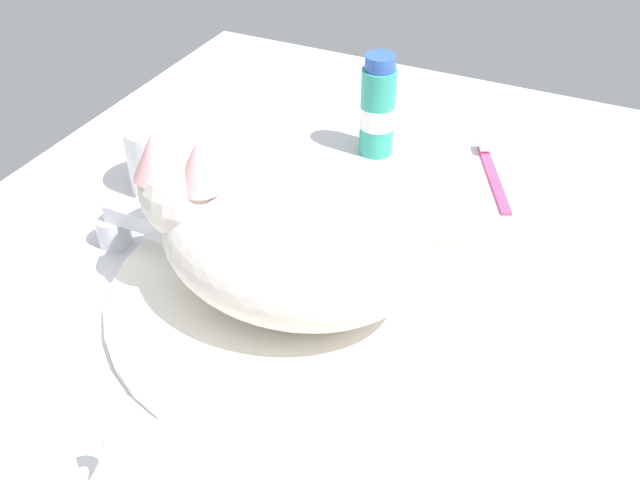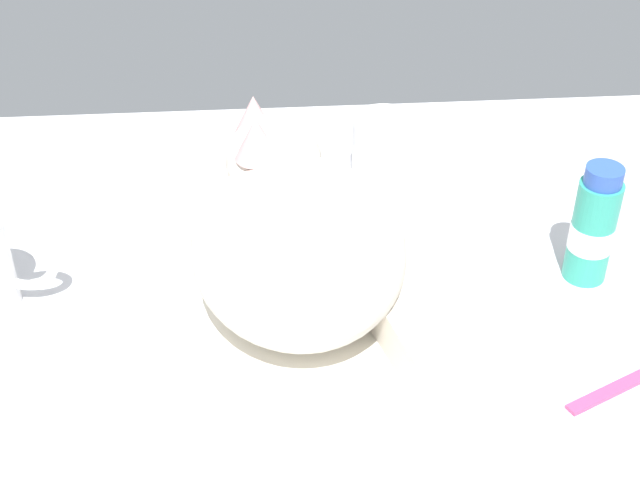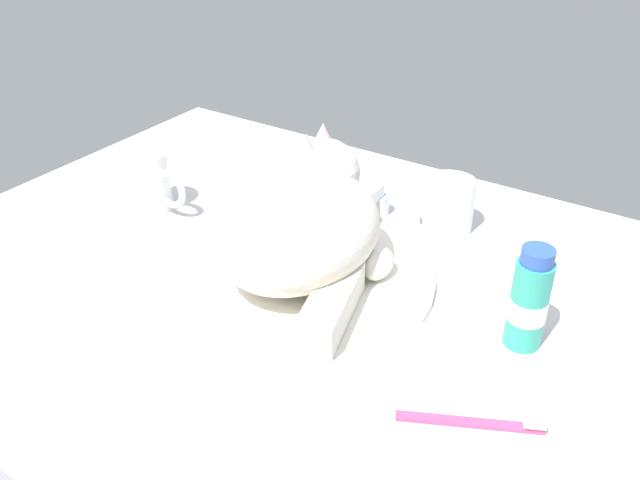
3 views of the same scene
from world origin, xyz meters
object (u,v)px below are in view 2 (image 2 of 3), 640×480
faucet (289,179)px  rinse_cup (383,149)px  soap_bar (192,171)px  cat (299,237)px  toothpaste_bottle (593,227)px

faucet → rinse_cup: size_ratio=1.82×
soap_bar → cat: bearing=-62.1°
faucet → rinse_cup: (11.00, 2.91, 1.73)cm
cat → soap_bar: cat is taller
faucet → cat: (0.11, -18.96, 5.78)cm
rinse_cup → toothpaste_bottle: toothpaste_bottle is taller
cat → faucet: bearing=90.3°
faucet → cat: size_ratio=0.51×
rinse_cup → soap_bar: (-22.07, -0.71, -1.52)cm
cat → rinse_cup: (10.89, 21.87, -4.05)cm
faucet → rinse_cup: rinse_cup is taller
cat → rinse_cup: size_ratio=3.55×
cat → soap_bar: 24.57cm
rinse_cup → faucet: bearing=-165.2°
soap_bar → faucet: bearing=-11.2°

